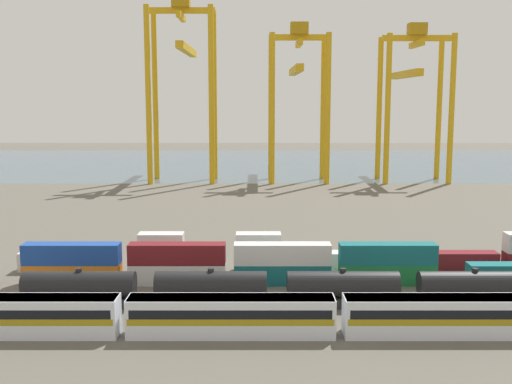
% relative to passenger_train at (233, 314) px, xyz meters
% --- Properties ---
extents(ground_plane, '(420.00, 420.00, 0.00)m').
position_rel_passenger_train_xyz_m(ground_plane, '(-1.15, 59.23, -2.14)').
color(ground_plane, '#5B564C').
extents(harbour_water, '(400.00, 110.00, 0.01)m').
position_rel_passenger_train_xyz_m(harbour_water, '(-1.15, 166.56, -2.14)').
color(harbour_water, '#475B6B').
rests_on(harbour_water, ground_plane).
extents(passenger_train, '(62.91, 3.14, 3.90)m').
position_rel_passenger_train_xyz_m(passenger_train, '(0.00, 0.00, 0.00)').
color(passenger_train, silver).
rests_on(passenger_train, ground_plane).
extents(freight_tank_row, '(71.63, 2.91, 4.37)m').
position_rel_passenger_train_xyz_m(freight_tank_row, '(12.19, 8.83, -0.08)').
color(freight_tank_row, '#232326').
rests_on(freight_tank_row, ground_plane).
extents(shipping_container_1, '(12.10, 2.44, 2.60)m').
position_rel_passenger_train_xyz_m(shipping_container_1, '(-20.64, 17.43, -0.84)').
color(shipping_container_1, orange).
rests_on(shipping_container_1, ground_plane).
extents(shipping_container_2, '(12.10, 2.44, 2.60)m').
position_rel_passenger_train_xyz_m(shipping_container_2, '(-20.64, 17.43, 1.76)').
color(shipping_container_2, '#1C4299').
rests_on(shipping_container_2, shipping_container_1).
extents(shipping_container_3, '(12.10, 2.44, 2.60)m').
position_rel_passenger_train_xyz_m(shipping_container_3, '(-7.44, 17.43, -0.84)').
color(shipping_container_3, silver).
rests_on(shipping_container_3, ground_plane).
extents(shipping_container_4, '(12.10, 2.44, 2.60)m').
position_rel_passenger_train_xyz_m(shipping_container_4, '(-7.44, 17.43, 1.76)').
color(shipping_container_4, maroon).
rests_on(shipping_container_4, shipping_container_3).
extents(shipping_container_5, '(12.10, 2.44, 2.60)m').
position_rel_passenger_train_xyz_m(shipping_container_5, '(5.77, 17.43, -0.84)').
color(shipping_container_5, '#146066').
rests_on(shipping_container_5, ground_plane).
extents(shipping_container_6, '(12.10, 2.44, 2.60)m').
position_rel_passenger_train_xyz_m(shipping_container_6, '(5.77, 17.43, 1.76)').
color(shipping_container_6, silver).
rests_on(shipping_container_6, shipping_container_5).
extents(shipping_container_7, '(12.10, 2.44, 2.60)m').
position_rel_passenger_train_xyz_m(shipping_container_7, '(18.97, 17.43, -0.84)').
color(shipping_container_7, '#197538').
rests_on(shipping_container_7, ground_plane).
extents(shipping_container_8, '(12.10, 2.44, 2.60)m').
position_rel_passenger_train_xyz_m(shipping_container_8, '(18.97, 17.43, 1.76)').
color(shipping_container_8, '#146066').
rests_on(shipping_container_8, shipping_container_7).
extents(shipping_container_9, '(6.04, 2.44, 2.60)m').
position_rel_passenger_train_xyz_m(shipping_container_9, '(32.18, 17.43, -0.84)').
color(shipping_container_9, '#146066').
rests_on(shipping_container_9, ground_plane).
extents(shipping_container_14, '(12.10, 2.44, 2.60)m').
position_rel_passenger_train_xyz_m(shipping_container_14, '(-23.47, 23.55, -0.84)').
color(shipping_container_14, silver).
rests_on(shipping_container_14, ground_plane).
extents(shipping_container_15, '(6.04, 2.44, 2.60)m').
position_rel_passenger_train_xyz_m(shipping_container_15, '(-10.34, 23.55, -0.84)').
color(shipping_container_15, '#AD211C').
rests_on(shipping_container_15, ground_plane).
extents(shipping_container_16, '(6.04, 2.44, 2.60)m').
position_rel_passenger_train_xyz_m(shipping_container_16, '(-10.34, 23.55, 1.76)').
color(shipping_container_16, silver).
rests_on(shipping_container_16, shipping_container_15).
extents(shipping_container_17, '(6.04, 2.44, 2.60)m').
position_rel_passenger_train_xyz_m(shipping_container_17, '(2.79, 23.55, -0.84)').
color(shipping_container_17, silver).
rests_on(shipping_container_17, ground_plane).
extents(shipping_container_18, '(6.04, 2.44, 2.60)m').
position_rel_passenger_train_xyz_m(shipping_container_18, '(2.79, 23.55, 1.76)').
color(shipping_container_18, silver).
rests_on(shipping_container_18, shipping_container_17).
extents(shipping_container_19, '(12.10, 2.44, 2.60)m').
position_rel_passenger_train_xyz_m(shipping_container_19, '(15.92, 23.55, -0.84)').
color(shipping_container_19, silver).
rests_on(shipping_container_19, ground_plane).
extents(shipping_container_20, '(12.10, 2.44, 2.60)m').
position_rel_passenger_train_xyz_m(shipping_container_20, '(29.06, 23.55, -0.84)').
color(shipping_container_20, maroon).
rests_on(shipping_container_20, ground_plane).
extents(gantry_crane_west, '(18.48, 40.22, 50.67)m').
position_rel_passenger_train_xyz_m(gantry_crane_west, '(-17.89, 119.79, 28.74)').
color(gantry_crane_west, gold).
rests_on(gantry_crane_west, ground_plane).
extents(gantry_crane_central, '(16.54, 39.47, 43.55)m').
position_rel_passenger_train_xyz_m(gantry_crane_central, '(14.23, 119.99, 24.52)').
color(gantry_crane_central, gold).
rests_on(gantry_crane_central, ground_plane).
extents(gantry_crane_east, '(18.79, 34.47, 43.37)m').
position_rel_passenger_train_xyz_m(gantry_crane_east, '(46.36, 119.16, 24.09)').
color(gantry_crane_east, gold).
rests_on(gantry_crane_east, ground_plane).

